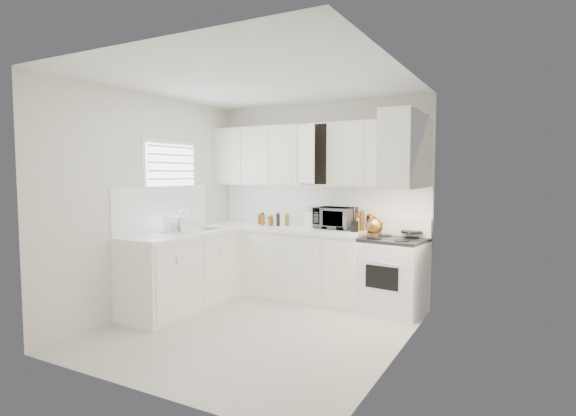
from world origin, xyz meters
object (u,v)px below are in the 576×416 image
Objects in this scene: stove at (392,265)px; tea_kettle at (374,225)px; dish_rack at (180,223)px; microwave at (335,216)px; rice_cooker at (314,218)px; utensil_crock at (355,219)px.

stove is 0.54m from tea_kettle.
microwave is at bearing 38.03° from dish_rack.
rice_cooker is at bearing 44.80° from dish_rack.
utensil_crock is at bearing -160.53° from stove.
utensil_crock is at bearing 27.97° from dish_rack.
microwave is (-0.60, 0.26, 0.06)m from tea_kettle.
utensil_crock reaches higher than tea_kettle.
microwave reaches higher than utensil_crock.
tea_kettle reaches higher than stove.
stove is 3.55× the size of utensil_crock.
microwave is at bearing 13.71° from rice_cooker.
microwave is 1.55× the size of utensil_crock.
dish_rack reaches higher than stove.
tea_kettle is 0.60× the size of dish_rack.
microwave reaches higher than tea_kettle.
microwave is 1.96× the size of rice_cooker.
utensil_crock is (0.64, -0.20, 0.03)m from rice_cooker.
rice_cooker is (-1.09, 0.10, 0.51)m from stove.
stove is 2.29× the size of microwave.
tea_kettle is (-0.18, -0.16, 0.49)m from stove.
dish_rack is (-1.81, -1.07, -0.05)m from utensil_crock.
rice_cooker is at bearing 162.47° from utensil_crock.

